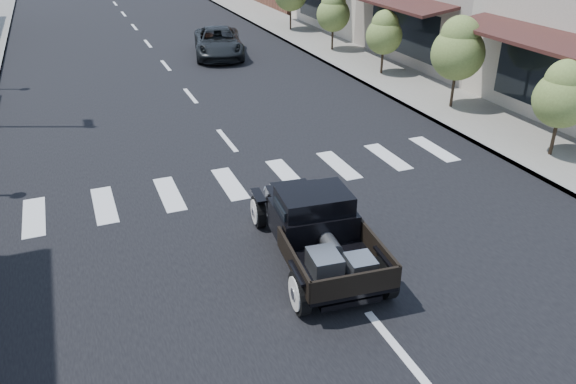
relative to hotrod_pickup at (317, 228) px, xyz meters
name	(u,v)px	position (x,y,z in m)	size (l,w,h in m)	color
ground	(321,256)	(0.15, 0.06, -0.76)	(120.00, 120.00, 0.00)	black
road	(175,77)	(0.15, 15.06, -0.75)	(14.00, 80.00, 0.02)	black
road_markings	(203,112)	(0.15, 10.06, -0.76)	(12.00, 60.00, 0.06)	silver
sidewalk_right	(350,58)	(8.65, 15.06, -0.68)	(3.00, 80.00, 0.15)	gray
storefront_mid	(495,9)	(15.15, 13.06, 1.49)	(10.00, 9.00, 4.50)	#9F9385
small_tree_a	(560,110)	(8.45, 2.23, 0.72)	(1.59, 1.59, 2.65)	olive
small_tree_b	(456,64)	(8.45, 6.94, 0.92)	(1.83, 1.83, 3.05)	olive
small_tree_c	(383,43)	(8.45, 11.82, 0.66)	(1.52, 1.52, 2.53)	olive
small_tree_d	(333,22)	(8.45, 16.68, 0.75)	(1.63, 1.63, 2.72)	olive
small_tree_e	(291,1)	(8.45, 22.24, 1.00)	(1.93, 1.93, 3.22)	olive
hotrod_pickup	(317,228)	(0.00, 0.00, 0.00)	(2.03, 4.36, 1.51)	black
second_car	(218,43)	(2.93, 17.93, -0.09)	(2.22, 4.81, 1.34)	black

